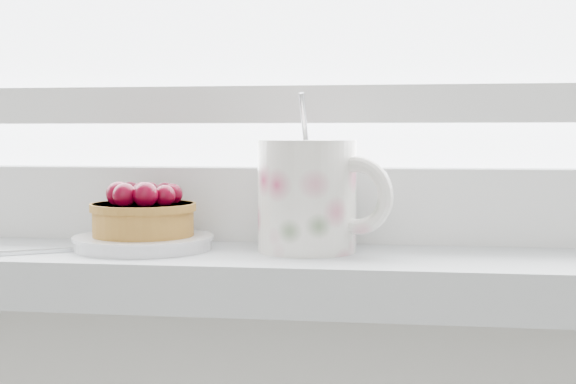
% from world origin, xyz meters
% --- Properties ---
extents(saucer, '(0.12, 0.12, 0.01)m').
position_xyz_m(saucer, '(-0.08, 1.88, 0.95)').
color(saucer, white).
rests_on(saucer, windowsill).
extents(raspberry_tart, '(0.09, 0.09, 0.05)m').
position_xyz_m(raspberry_tart, '(-0.08, 1.88, 0.97)').
color(raspberry_tart, '#915E1F').
rests_on(raspberry_tart, saucer).
extents(floral_mug, '(0.13, 0.11, 0.14)m').
position_xyz_m(floral_mug, '(0.07, 1.89, 0.99)').
color(floral_mug, white).
rests_on(floral_mug, windowsill).
extents(fork, '(0.16, 0.11, 0.00)m').
position_xyz_m(fork, '(-0.14, 1.86, 0.94)').
color(fork, silver).
rests_on(fork, windowsill).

